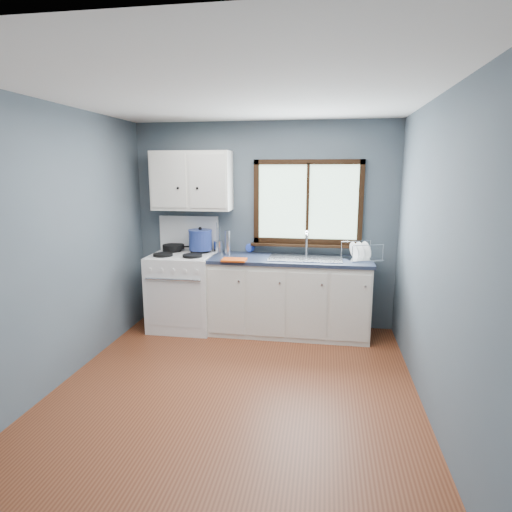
# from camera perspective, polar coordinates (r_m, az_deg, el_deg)

# --- Properties ---
(floor) EXTENTS (3.20, 3.60, 0.02)m
(floor) POSITION_cam_1_polar(r_m,az_deg,el_deg) (3.97, -2.93, -17.76)
(floor) COLOR brown
(floor) RESTS_ON ground
(ceiling) EXTENTS (3.20, 3.60, 0.02)m
(ceiling) POSITION_cam_1_polar(r_m,az_deg,el_deg) (3.52, -3.37, 20.93)
(ceiling) COLOR white
(ceiling) RESTS_ON wall_back
(wall_back) EXTENTS (3.20, 0.02, 2.50)m
(wall_back) POSITION_cam_1_polar(r_m,az_deg,el_deg) (5.30, 1.04, 4.05)
(wall_back) COLOR #4F5B64
(wall_back) RESTS_ON ground
(wall_front) EXTENTS (3.20, 0.02, 2.50)m
(wall_front) POSITION_cam_1_polar(r_m,az_deg,el_deg) (1.87, -15.18, -10.08)
(wall_front) COLOR #4F5B64
(wall_front) RESTS_ON ground
(wall_left) EXTENTS (0.02, 3.60, 2.50)m
(wall_left) POSITION_cam_1_polar(r_m,az_deg,el_deg) (4.18, -25.22, 1.01)
(wall_left) COLOR #4F5B64
(wall_left) RESTS_ON ground
(wall_right) EXTENTS (0.02, 3.60, 2.50)m
(wall_right) POSITION_cam_1_polar(r_m,az_deg,el_deg) (3.56, 23.05, -0.44)
(wall_right) COLOR #4F5B64
(wall_right) RESTS_ON ground
(gas_range) EXTENTS (0.76, 0.69, 1.36)m
(gas_range) POSITION_cam_1_polar(r_m,az_deg,el_deg) (5.35, -9.67, -4.32)
(gas_range) COLOR white
(gas_range) RESTS_ON floor
(base_cabinets) EXTENTS (1.85, 0.60, 0.88)m
(base_cabinets) POSITION_cam_1_polar(r_m,az_deg,el_deg) (5.13, 4.45, -5.85)
(base_cabinets) COLOR silver
(base_cabinets) RESTS_ON floor
(countertop) EXTENTS (1.89, 0.64, 0.04)m
(countertop) POSITION_cam_1_polar(r_m,az_deg,el_deg) (5.00, 4.53, -0.48)
(countertop) COLOR #192132
(countertop) RESTS_ON base_cabinets
(sink) EXTENTS (0.84, 0.46, 0.44)m
(sink) POSITION_cam_1_polar(r_m,az_deg,el_deg) (5.00, 6.58, -1.01)
(sink) COLOR silver
(sink) RESTS_ON countertop
(window) EXTENTS (1.36, 0.10, 1.03)m
(window) POSITION_cam_1_polar(r_m,az_deg,el_deg) (5.19, 6.89, 6.32)
(window) COLOR #9EC6A8
(window) RESTS_ON wall_back
(upper_cabinets) EXTENTS (0.95, 0.35, 0.70)m
(upper_cabinets) POSITION_cam_1_polar(r_m,az_deg,el_deg) (5.27, -8.56, 9.89)
(upper_cabinets) COLOR silver
(upper_cabinets) RESTS_ON wall_back
(skillet) EXTENTS (0.42, 0.32, 0.05)m
(skillet) POSITION_cam_1_polar(r_m,az_deg,el_deg) (5.44, -10.93, 1.23)
(skillet) COLOR black
(skillet) RESTS_ON gas_range
(stockpot) EXTENTS (0.37, 0.37, 0.29)m
(stockpot) POSITION_cam_1_polar(r_m,az_deg,el_deg) (5.30, -7.43, 2.18)
(stockpot) COLOR navy
(stockpot) RESTS_ON gas_range
(utensil_crock) EXTENTS (0.13, 0.13, 0.37)m
(utensil_crock) POSITION_cam_1_polar(r_m,az_deg,el_deg) (5.31, -5.02, 1.26)
(utensil_crock) COLOR silver
(utensil_crock) RESTS_ON countertop
(thermos) EXTENTS (0.07, 0.07, 0.29)m
(thermos) POSITION_cam_1_polar(r_m,az_deg,el_deg) (5.16, -3.80, 1.77)
(thermos) COLOR silver
(thermos) RESTS_ON countertop
(soap_bottle) EXTENTS (0.13, 0.13, 0.28)m
(soap_bottle) POSITION_cam_1_polar(r_m,az_deg,el_deg) (5.29, -0.99, 1.96)
(soap_bottle) COLOR blue
(soap_bottle) RESTS_ON countertop
(dish_towel) EXTENTS (0.28, 0.20, 0.02)m
(dish_towel) POSITION_cam_1_polar(r_m,az_deg,el_deg) (4.84, -2.93, -0.51)
(dish_towel) COLOR #C64510
(dish_towel) RESTS_ON countertop
(dish_rack) EXTENTS (0.48, 0.43, 0.21)m
(dish_rack) POSITION_cam_1_polar(r_m,az_deg,el_deg) (5.05, 13.81, 0.18)
(dish_rack) COLOR silver
(dish_rack) RESTS_ON countertop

